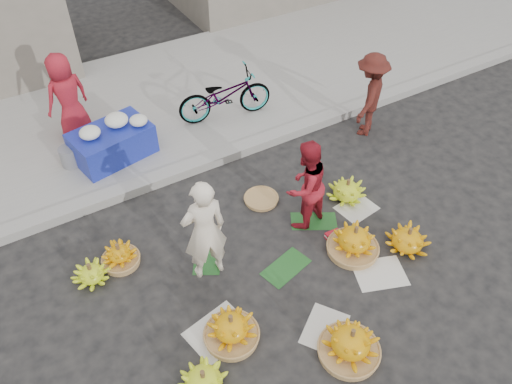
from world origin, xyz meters
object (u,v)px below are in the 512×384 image
banana_bunch_4 (354,241)px  vendor_cream (204,231)px  banana_bunch_0 (231,329)px  bicycle (225,95)px  flower_table (113,141)px

banana_bunch_4 → vendor_cream: bearing=159.4°
banana_bunch_0 → vendor_cream: bearing=78.7°
banana_bunch_4 → bicycle: bearing=91.1°
banana_bunch_0 → flower_table: (-0.08, 3.78, 0.22)m
banana_bunch_0 → flower_table: 3.79m
vendor_cream → flower_table: 2.80m
banana_bunch_0 → vendor_cream: (0.20, 1.01, 0.58)m
banana_bunch_0 → vendor_cream: 1.19m
bicycle → banana_bunch_0: bearing=163.1°
vendor_cream → bicycle: vendor_cream is taller
flower_table → bicycle: (2.05, 0.08, 0.15)m
banana_bunch_0 → flower_table: bearing=91.3°
banana_bunch_4 → flower_table: 4.05m
banana_bunch_4 → flower_table: bearing=121.5°
banana_bunch_4 → flower_table: flower_table is taller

